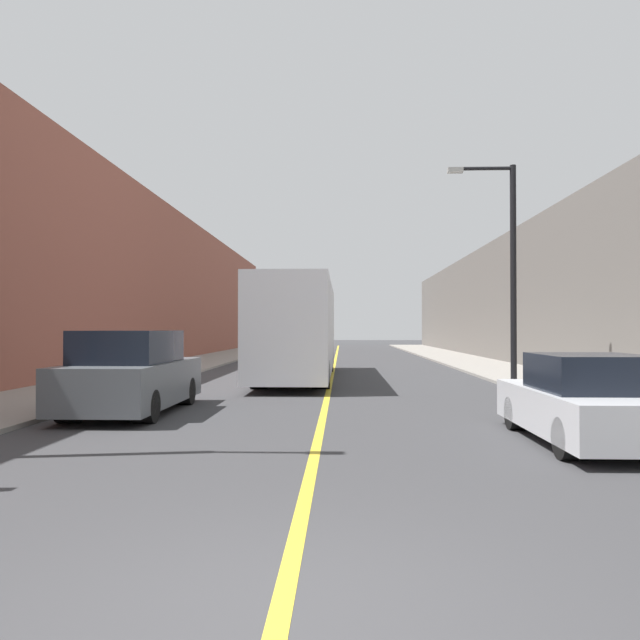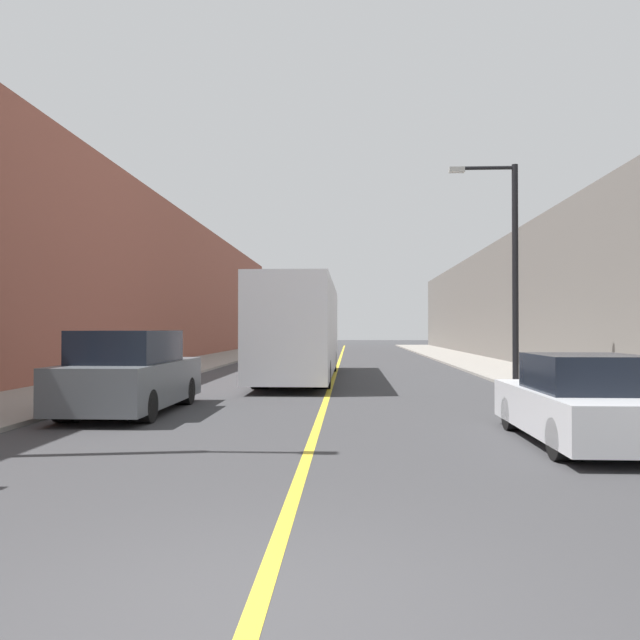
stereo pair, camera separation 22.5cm
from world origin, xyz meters
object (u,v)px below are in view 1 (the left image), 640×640
Objects in this scene: bus at (299,329)px; street_lamp_right at (508,260)px; car_right_near at (587,403)px; parked_suv_left at (132,375)px.

bus is 1.77× the size of street_lamp_right.
bus is 8.03m from street_lamp_right.
parked_suv_left is at bearing 158.77° from car_right_near.
street_lamp_right is (7.05, -3.11, 2.26)m from bus.
parked_suv_left is (-3.08, -9.77, -1.03)m from bus.
bus is 14.40m from car_right_near.
parked_suv_left is 1.13× the size of car_right_near.
bus reaches higher than car_right_near.
street_lamp_right is (1.36, 10.06, 3.49)m from car_right_near.
street_lamp_right reaches higher than bus.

